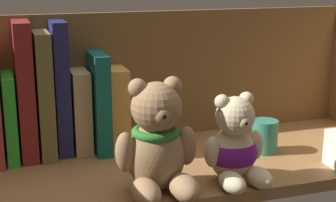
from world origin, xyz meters
TOP-DOWN VIEW (x-y plane):
  - shelf_board at (0.00, 0.00)cm, footprint 80.14×29.52cm
  - shelf_back_panel at (0.00, 15.36)cm, footprint 82.54×1.20cm
  - book_3 at (-27.88, 12.33)cm, footprint 1.98×12.81cm
  - book_4 at (-25.06, 12.33)cm, footprint 2.84×12.17cm
  - book_5 at (-21.89, 12.33)cm, footprint 2.67×12.77cm
  - book_6 at (-18.87, 12.33)cm, footprint 2.56×9.33cm
  - book_7 at (-15.62, 12.33)cm, footprint 3.12×9.86cm
  - book_8 at (-12.29, 12.33)cm, footprint 2.71×13.62cm
  - book_9 at (-8.83, 12.33)cm, footprint 3.40×9.88cm
  - teddy_bear_larger at (-7.62, -10.13)cm, footprint 12.65×12.79cm
  - teddy_bear_smaller at (4.98, -10.29)cm, footprint 10.46×11.01cm
  - pillar_candle at (16.03, -0.24)cm, footprint 4.73×4.73cm

SIDE VIEW (x-z plane):
  - shelf_board at x=0.00cm, z-range 0.00..2.00cm
  - pillar_candle at x=16.03cm, z-range 2.00..7.98cm
  - teddy_bear_smaller at x=4.98cm, z-range 0.48..14.70cm
  - teddy_bear_larger at x=-7.62cm, z-range 0.72..18.16cm
  - book_7 at x=-15.62cm, z-range 2.00..17.04cm
  - book_9 at x=-8.83cm, z-range 2.00..17.09cm
  - book_3 at x=-27.88cm, z-range 2.00..17.30cm
  - book_8 at x=-12.29cm, z-range 2.00..20.17cm
  - book_5 at x=-21.89cm, z-range 2.00..24.31cm
  - shelf_back_panel at x=0.00cm, z-range 0.00..26.79cm
  - book_6 at x=-18.87cm, z-range 2.00..25.93cm
  - book_4 at x=-25.06cm, z-range 2.00..26.20cm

